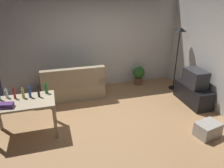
% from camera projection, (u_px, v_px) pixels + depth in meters
% --- Properties ---
extents(ground_plane, '(5.20, 4.40, 0.02)m').
position_uv_depth(ground_plane, '(114.00, 124.00, 4.80)').
color(ground_plane, tan).
extents(wall_rear, '(5.20, 0.10, 2.70)m').
position_uv_depth(wall_rear, '(93.00, 42.00, 6.18)').
color(wall_rear, silver).
rests_on(wall_rear, ground_plane).
extents(wall_right, '(0.10, 4.40, 2.70)m').
position_uv_depth(wall_right, '(224.00, 57.00, 4.88)').
color(wall_right, silver).
rests_on(wall_right, ground_plane).
extents(couch, '(1.63, 0.84, 0.92)m').
position_uv_depth(couch, '(73.00, 86.00, 5.90)').
color(couch, tan).
rests_on(couch, ground_plane).
extents(tv_stand, '(0.44, 1.10, 0.48)m').
position_uv_depth(tv_stand, '(192.00, 94.00, 5.60)').
color(tv_stand, black).
rests_on(tv_stand, ground_plane).
extents(tv, '(0.41, 0.60, 0.44)m').
position_uv_depth(tv, '(195.00, 78.00, 5.41)').
color(tv, '#2D2D33').
rests_on(tv, tv_stand).
extents(torchiere_lamp, '(0.32, 0.32, 1.81)m').
position_uv_depth(torchiere_lamp, '(179.00, 42.00, 5.94)').
color(torchiere_lamp, black).
rests_on(torchiere_lamp, ground_plane).
extents(desk, '(1.21, 0.71, 0.76)m').
position_uv_depth(desk, '(24.00, 106.00, 4.23)').
color(desk, '#C6B28E').
rests_on(desk, ground_plane).
extents(potted_plant, '(0.36, 0.36, 0.57)m').
position_uv_depth(potted_plant, '(139.00, 74.00, 6.67)').
color(potted_plant, brown).
rests_on(potted_plant, ground_plane).
extents(storage_box, '(0.54, 0.43, 0.30)m').
position_uv_depth(storage_box, '(208.00, 129.00, 4.36)').
color(storage_box, '#A8A399').
rests_on(storage_box, ground_plane).
extents(bottle_clear, '(0.06, 0.06, 0.21)m').
position_uv_depth(bottle_clear, '(7.00, 94.00, 4.27)').
color(bottle_clear, silver).
rests_on(bottle_clear, desk).
extents(bottle_red, '(0.04, 0.04, 0.26)m').
position_uv_depth(bottle_red, '(14.00, 93.00, 4.24)').
color(bottle_red, '#AD2323').
rests_on(bottle_red, desk).
extents(bottle_squat, '(0.06, 0.06, 0.23)m').
position_uv_depth(bottle_squat, '(23.00, 94.00, 4.26)').
color(bottle_squat, '#BCB24C').
rests_on(bottle_squat, desk).
extents(bottle_blue, '(0.05, 0.05, 0.27)m').
position_uv_depth(bottle_blue, '(30.00, 92.00, 4.28)').
color(bottle_blue, '#2347A3').
rests_on(bottle_blue, desk).
extents(bottle_dark, '(0.05, 0.05, 0.26)m').
position_uv_depth(bottle_dark, '(38.00, 92.00, 4.30)').
color(bottle_dark, black).
rests_on(bottle_dark, desk).
extents(bottle_green, '(0.07, 0.07, 0.24)m').
position_uv_depth(bottle_green, '(46.00, 88.00, 4.46)').
color(bottle_green, '#1E722D').
rests_on(bottle_green, desk).
extents(book_stack, '(0.27, 0.19, 0.08)m').
position_uv_depth(book_stack, '(7.00, 105.00, 3.95)').
color(book_stack, '#593372').
rests_on(book_stack, desk).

